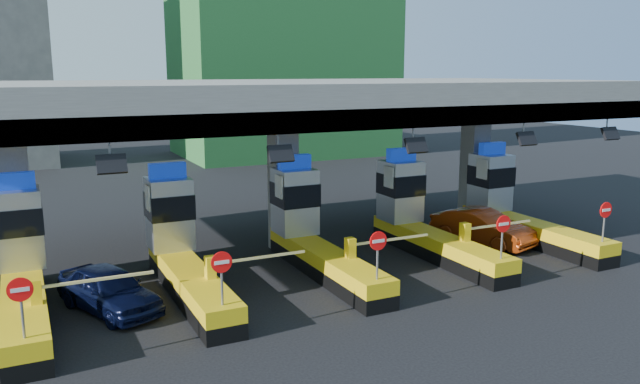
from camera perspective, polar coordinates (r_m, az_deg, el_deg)
name	(u,v)px	position (r m, az deg, el deg)	size (l,w,h in m)	color
ground	(314,269)	(23.92, -0.54, -7.02)	(120.00, 120.00, 0.00)	black
toll_canopy	(283,103)	(25.40, -3.36, 8.12)	(28.00, 12.09, 7.00)	slate
toll_lane_far_left	(21,267)	(21.69, -25.67, -6.18)	(4.43, 8.00, 4.16)	black
toll_lane_left	(180,247)	(22.20, -12.65, -4.96)	(4.43, 8.00, 4.16)	black
toll_lane_center	(311,231)	(23.77, -0.83, -3.63)	(4.43, 8.00, 4.16)	black
toll_lane_right	(420,218)	(26.21, 9.13, -2.38)	(4.43, 8.00, 4.16)	black
toll_lane_far_right	(512,207)	(29.31, 17.18, -1.31)	(4.43, 8.00, 4.16)	black
van	(109,289)	(20.74, -18.73, -8.42)	(1.68, 4.17, 1.42)	black
red_car	(482,227)	(27.93, 14.61, -3.13)	(1.59, 4.56, 1.50)	#8F2E0B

